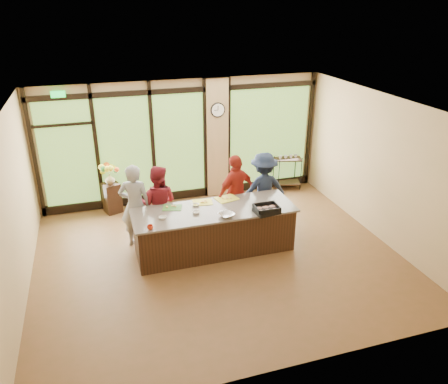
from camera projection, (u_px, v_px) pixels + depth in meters
floor at (218, 257)px, 8.66m from camera, size 7.00×7.00×0.00m
ceiling at (218, 107)px, 7.45m from camera, size 7.00×7.00×0.00m
back_wall at (183, 141)px, 10.67m from camera, size 7.00×0.00×7.00m
left_wall at (12, 213)px, 7.10m from camera, size 0.00×6.00×6.00m
right_wall at (380, 168)px, 9.00m from camera, size 0.00×6.00×6.00m
window_wall at (190, 145)px, 10.72m from camera, size 6.90×0.12×3.00m
island_base at (214, 231)px, 8.75m from camera, size 3.10×1.00×0.88m
countertop at (214, 210)px, 8.56m from camera, size 3.20×1.10×0.04m
wall_clock at (218, 110)px, 10.48m from camera, size 0.36×0.04×0.36m
cook_left at (135, 206)px, 8.76m from camera, size 0.75×0.61×1.77m
cook_midleft at (158, 204)px, 8.99m from camera, size 0.98×0.88×1.66m
cook_midright at (236, 193)px, 9.37m from camera, size 1.10×0.80×1.74m
cook_right at (263, 189)px, 9.66m from camera, size 1.09×0.64×1.68m
roasting_pan at (267, 211)px, 8.40m from camera, size 0.50×0.41×0.08m
mixing_bowl at (226, 215)px, 8.24m from camera, size 0.37×0.37×0.07m
cutting_board_left at (172, 208)px, 8.60m from camera, size 0.43×0.37×0.01m
cutting_board_center at (203, 202)px, 8.83m from camera, size 0.43×0.35×0.01m
cutting_board_right at (227, 199)px, 8.99m from camera, size 0.50×0.42×0.01m
prep_bowl_near at (163, 218)px, 8.17m from camera, size 0.17×0.17×0.04m
prep_bowl_mid at (196, 212)px, 8.37m from camera, size 0.17×0.17×0.05m
prep_bowl_far at (196, 205)px, 8.69m from camera, size 0.18×0.18×0.04m
red_ramekin at (150, 227)px, 7.78m from camera, size 0.13×0.13×0.08m
flower_stand at (112, 198)px, 10.38m from camera, size 0.46×0.46×0.73m
flower_vase at (110, 179)px, 10.18m from camera, size 0.27×0.27×0.24m
bar_cart at (287, 169)px, 11.57m from camera, size 0.78×0.57×0.95m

